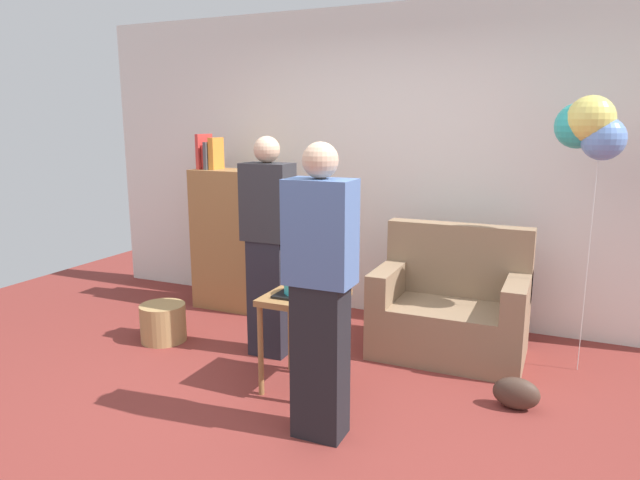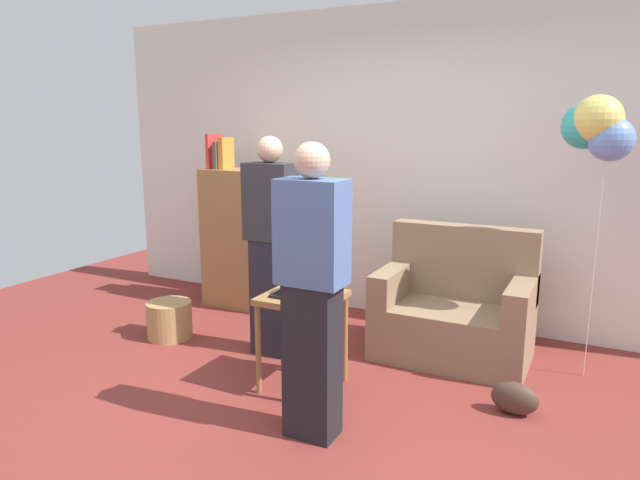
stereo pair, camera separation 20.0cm
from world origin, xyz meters
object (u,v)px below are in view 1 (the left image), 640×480
Objects in this scene: birthday_cake at (304,287)px; wicker_basket at (163,323)px; balloon_bunch at (590,127)px; couch at (451,309)px; person_holding_cake at (320,292)px; person_blowing_candles at (269,246)px; handbag at (516,393)px; side_table at (304,310)px; bookshelf at (236,238)px.

wicker_basket is at bearing 168.54° from birthday_cake.
birthday_cake is 2.16m from balloon_bunch.
person_holding_cake is (-0.43, -1.46, 0.49)m from couch.
person_blowing_candles is 1.94m from handbag.
balloon_bunch is at bearing 70.54° from handbag.
side_table is at bearing -146.33° from balloon_bunch.
person_blowing_candles reaches higher than birthday_cake.
person_holding_cake is 4.53× the size of wicker_basket.
person_blowing_candles is 1.14m from wicker_basket.
bookshelf is at bearing 135.98° from birthday_cake.
balloon_bunch is (2.07, 0.66, 0.86)m from person_blowing_candles.
side_table is 0.39× the size of person_blowing_candles.
side_table is 0.15m from birthday_cake.
person_holding_cake is at bearing -142.64° from handbag.
side_table is at bearing -35.09° from birthday_cake.
wicker_basket is at bearing -95.92° from bookshelf.
handbag is (1.31, 0.26, -0.59)m from birthday_cake.
bookshelf reaches higher than side_table.
bookshelf is at bearing -29.99° from person_holding_cake.
side_table is at bearing -23.09° from person_blowing_candles.
couch is at bearing 127.58° from handbag.
birthday_cake is at bearing 144.91° from side_table.
birthday_cake is at bearing -168.80° from handbag.
handbag is at bearing -52.42° from couch.
couch is 0.94m from handbag.
wicker_basket is (-1.72, 0.77, -0.68)m from person_holding_cake.
bookshelf is 2.54× the size of side_table.
person_holding_cake reaches higher than bookshelf.
wicker_basket is (-1.39, 0.28, -0.54)m from birthday_cake.
couch is 1.72× the size of side_table.
side_table is 0.39× the size of person_holding_cake.
handbag is at bearing -109.46° from balloon_bunch.
bookshelf is 2.84m from handbag.
side_table is 0.69m from person_blowing_candles.
bookshelf is 1.10m from wicker_basket.
person_blowing_candles is 2.34m from balloon_bunch.
bookshelf reaches higher than handbag.
person_blowing_candles reaches higher than couch.
wicker_basket is (-0.10, -0.96, -0.52)m from bookshelf.
side_table is 2.24m from balloon_bunch.
birthday_cake is at bearing -39.09° from person_holding_cake.
balloon_bunch is (0.83, 0.09, 1.35)m from couch.
couch is 2.09m from bookshelf.
balloon_bunch is (1.59, 1.06, 1.01)m from birthday_cake.
person_blowing_candles is at bearing 139.93° from side_table.
couch reaches higher than handbag.
couch is at bearing -174.14° from balloon_bunch.
couch is 3.44× the size of birthday_cake.
side_table is at bearing -127.86° from couch.
person_holding_cake is (1.62, -1.74, 0.17)m from bookshelf.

